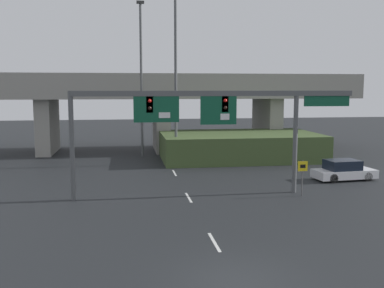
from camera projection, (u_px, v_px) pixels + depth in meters
The scene contains 9 objects.
ground_plane at pixel (235, 279), 15.40m from camera, with size 160.00×160.00×0.00m, color black.
lane_markings at pixel (181, 184), 30.64m from camera, with size 0.14×26.03×0.01m.
signal_gantry at pixel (206, 111), 26.68m from camera, with size 17.13×0.44×6.34m.
speed_limit_sign at pixel (302, 173), 26.93m from camera, with size 0.60×0.11×2.20m.
highway_light_pole_near at pixel (141, 76), 41.96m from camera, with size 0.70×0.36×14.43m.
highway_light_pole_far at pixel (176, 64), 37.59m from camera, with size 0.70×0.36×16.20m.
overpass_bridge at pixel (161, 98), 46.42m from camera, with size 40.38×8.20×7.88m.
grass_embankment at pixel (239, 146), 41.54m from camera, with size 14.32×8.72×2.36m.
parked_sedan_near_right at pixel (344, 171), 31.88m from camera, with size 4.50×2.22×1.44m.
Camera 1 is at (-3.61, -14.33, 6.50)m, focal length 42.00 mm.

